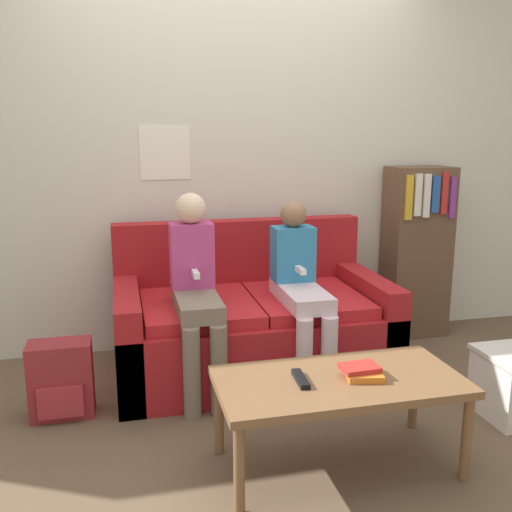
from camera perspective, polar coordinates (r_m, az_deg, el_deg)
name	(u,v)px	position (r m, az deg, el deg)	size (l,w,h in m)	color
ground_plane	(275,412)	(3.11, 1.96, -15.30)	(10.00, 10.00, 0.00)	brown
wall_back	(232,153)	(3.84, -2.45, 10.27)	(8.00, 0.06, 2.60)	beige
couch	(251,325)	(3.50, -0.55, -6.87)	(1.60, 0.91, 0.88)	maroon
coffee_table	(339,388)	(2.53, 8.32, -12.89)	(1.05, 0.52, 0.41)	brown
person_left	(196,285)	(3.14, -6.06, -2.86)	(0.24, 0.61, 1.11)	#756656
person_right	(300,285)	(3.27, 4.46, -2.90)	(0.24, 0.61, 1.04)	silver
tv_remote	(301,379)	(2.46, 4.49, -12.15)	(0.05, 0.17, 0.02)	black
book_stack	(362,372)	(2.53, 10.58, -11.29)	(0.19, 0.17, 0.05)	orange
bookshelf	(416,252)	(4.20, 15.73, 0.43)	(0.43, 0.30, 1.20)	brown
backpack	(61,380)	(3.15, -18.89, -11.66)	(0.31, 0.21, 0.40)	maroon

